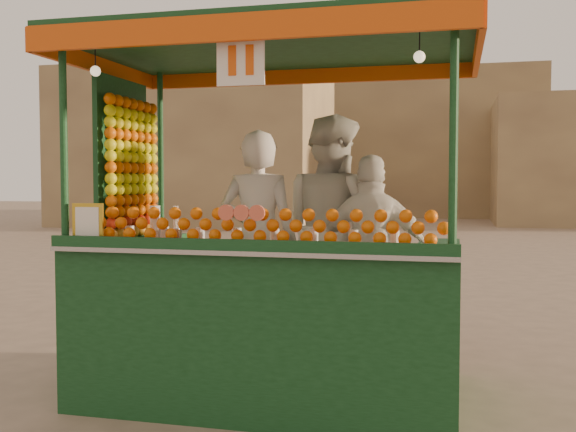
% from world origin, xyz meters
% --- Properties ---
extents(ground, '(90.00, 90.00, 0.00)m').
position_xyz_m(ground, '(0.00, 0.00, 0.00)').
color(ground, '#705F50').
rests_on(ground, ground).
extents(building_left, '(10.00, 6.00, 6.00)m').
position_xyz_m(building_left, '(-9.00, 20.00, 3.00)').
color(building_left, tan).
rests_on(building_left, ground).
extents(building_center, '(14.00, 7.00, 7.00)m').
position_xyz_m(building_center, '(-2.00, 30.00, 3.50)').
color(building_center, tan).
rests_on(building_center, ground).
extents(juice_cart, '(3.17, 2.05, 2.88)m').
position_xyz_m(juice_cart, '(-0.48, 0.04, 0.94)').
color(juice_cart, '#0E3515').
rests_on(juice_cart, ground).
extents(vendor_left, '(0.68, 0.45, 1.82)m').
position_xyz_m(vendor_left, '(-0.61, 0.37, 1.25)').
color(vendor_left, beige).
rests_on(vendor_left, ground).
extents(vendor_middle, '(1.21, 1.16, 1.96)m').
position_xyz_m(vendor_middle, '(-0.03, 0.66, 1.32)').
color(vendor_middle, beige).
rests_on(vendor_middle, ground).
extents(vendor_right, '(0.98, 0.47, 1.62)m').
position_xyz_m(vendor_right, '(0.36, 0.40, 1.14)').
color(vendor_right, silver).
rests_on(vendor_right, ground).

